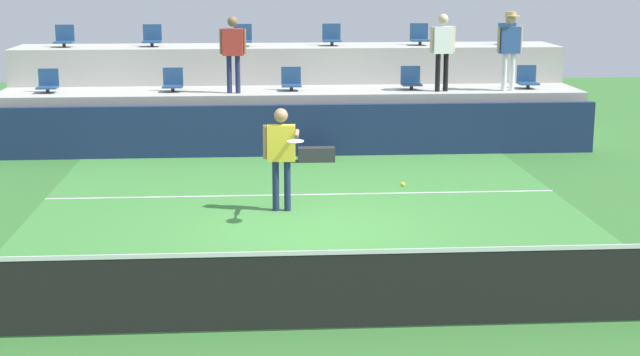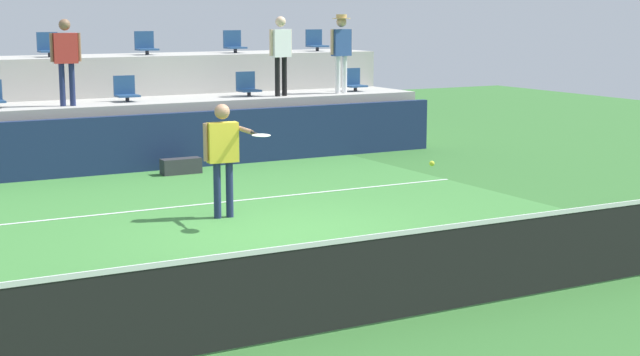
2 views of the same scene
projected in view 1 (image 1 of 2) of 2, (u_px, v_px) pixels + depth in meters
ground_plane at (311, 232)px, 14.45m from camera, size 40.00×40.00×0.00m
court_inner_paint at (308, 215)px, 15.42m from camera, size 9.00×10.00×0.01m
court_service_line at (303, 195)px, 16.78m from camera, size 9.00×0.06×0.00m
tennis_net at (333, 287)px, 10.44m from camera, size 10.48×0.08×1.07m
sponsor_backboard at (294, 130)px, 20.17m from camera, size 13.00×0.16×1.10m
seating_tier_lower at (292, 118)px, 21.42m from camera, size 13.00×1.80×1.25m
seating_tier_upper at (289, 89)px, 23.08m from camera, size 13.00×1.80×2.10m
stadium_chair_lower_far_left at (48, 83)px, 20.81m from camera, size 0.44×0.40×0.52m
stadium_chair_lower_left at (173, 82)px, 20.99m from camera, size 0.44×0.40×0.52m
stadium_chair_lower_center at (291, 81)px, 21.17m from camera, size 0.44×0.40×0.52m
stadium_chair_lower_right at (411, 80)px, 21.35m from camera, size 0.44×0.40×0.52m
stadium_chair_lower_far_right at (527, 79)px, 21.54m from camera, size 0.44×0.40×0.52m
stadium_chair_upper_far_left at (64, 38)px, 22.38m from camera, size 0.44×0.40×0.52m
stadium_chair_upper_left at (152, 37)px, 22.52m from camera, size 0.44×0.40×0.52m
stadium_chair_upper_mid_left at (243, 37)px, 22.67m from camera, size 0.44×0.40×0.52m
stadium_chair_upper_mid_right at (332, 37)px, 22.81m from camera, size 0.44×0.40×0.52m
stadium_chair_upper_right at (420, 36)px, 22.96m from camera, size 0.44×0.40×0.52m
stadium_chair_upper_far_right at (508, 36)px, 23.10m from camera, size 0.44×0.40×0.52m
tennis_player at (282, 149)px, 15.44m from camera, size 0.64×1.22×1.71m
spectator_leaning_on_rail at (233, 47)px, 20.54m from camera, size 0.59×0.25×1.66m
spectator_in_grey at (442, 45)px, 20.85m from camera, size 0.59×0.27×1.70m
spectator_with_hat at (510, 43)px, 20.94m from camera, size 0.59×0.46×1.74m
tennis_ball at (403, 185)px, 12.44m from camera, size 0.07×0.07×0.07m
equipment_bag at (316, 154)px, 19.65m from camera, size 0.76×0.28×0.30m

